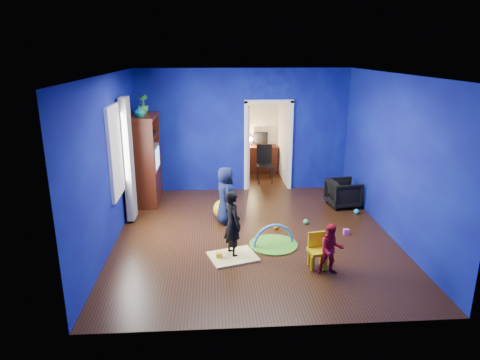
{
  "coord_description": "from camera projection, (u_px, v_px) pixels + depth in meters",
  "views": [
    {
      "loc": [
        -0.74,
        -7.25,
        3.28
      ],
      "look_at": [
        -0.23,
        0.4,
        0.95
      ],
      "focal_mm": 32.0,
      "sensor_mm": 36.0,
      "label": 1
    }
  ],
  "objects": [
    {
      "name": "alcove",
      "position": [
        264.0,
        132.0,
        11.06
      ],
      "size": [
        1.0,
        1.75,
        2.5
      ],
      "primitive_type": null,
      "color": "silver",
      "rests_on": "floor"
    },
    {
      "name": "study_desk",
      "position": [
        261.0,
        159.0,
        11.92
      ],
      "size": [
        0.88,
        0.44,
        0.75
      ],
      "primitive_type": "cube",
      "color": "#3D140A",
      "rests_on": "floor"
    },
    {
      "name": "child_black",
      "position": [
        233.0,
        224.0,
        7.0
      ],
      "size": [
        0.42,
        0.49,
        1.13
      ],
      "primitive_type": "imported",
      "rotation": [
        0.0,
        0.0,
        2.0
      ],
      "color": "black",
      "rests_on": "floor"
    },
    {
      "name": "doorway",
      "position": [
        268.0,
        147.0,
        10.28
      ],
      "size": [
        1.16,
        0.1,
        2.1
      ],
      "primitive_type": "cube",
      "color": "white",
      "rests_on": "floor"
    },
    {
      "name": "floor",
      "position": [
        254.0,
        235.0,
        7.92
      ],
      "size": [
        5.0,
        5.5,
        0.01
      ],
      "primitive_type": "cube",
      "color": "black",
      "rests_on": "ground"
    },
    {
      "name": "play_mat",
      "position": [
        273.0,
        245.0,
        7.51
      ],
      "size": [
        0.85,
        0.85,
        0.02
      ],
      "primitive_type": "cylinder",
      "color": "#369521",
      "rests_on": "floor"
    },
    {
      "name": "crt_tv",
      "position": [
        147.0,
        158.0,
        9.38
      ],
      "size": [
        0.46,
        0.7,
        0.54
      ],
      "primitive_type": "cube",
      "color": "silver",
      "rests_on": "tv_armoire"
    },
    {
      "name": "kid_chair",
      "position": [
        318.0,
        253.0,
        6.68
      ],
      "size": [
        0.32,
        0.32,
        0.5
      ],
      "primitive_type": "cube",
      "rotation": [
        0.0,
        0.0,
        0.17
      ],
      "color": "yellow",
      "rests_on": "floor"
    },
    {
      "name": "toy_0",
      "position": [
        325.0,
        241.0,
        7.57
      ],
      "size": [
        0.1,
        0.08,
        0.1
      ],
      "primitive_type": "cube",
      "color": "red",
      "rests_on": "floor"
    },
    {
      "name": "wall_back",
      "position": [
        243.0,
        131.0,
        10.13
      ],
      "size": [
        5.0,
        0.02,
        2.9
      ],
      "primitive_type": "cube",
      "color": "#0A0969",
      "rests_on": "floor"
    },
    {
      "name": "ceiling",
      "position": [
        256.0,
        74.0,
        7.08
      ],
      "size": [
        5.0,
        5.5,
        0.01
      ],
      "primitive_type": "cube",
      "color": "white",
      "rests_on": "wall_back"
    },
    {
      "name": "wall_front",
      "position": [
        278.0,
        218.0,
        4.88
      ],
      "size": [
        5.0,
        0.02,
        2.9
      ],
      "primitive_type": "cube",
      "color": "#0A0969",
      "rests_on": "floor"
    },
    {
      "name": "toddler_red",
      "position": [
        331.0,
        249.0,
        6.45
      ],
      "size": [
        0.39,
        0.31,
        0.8
      ],
      "primitive_type": "imported",
      "rotation": [
        0.0,
        0.0,
        -0.01
      ],
      "color": "red",
      "rests_on": "floor"
    },
    {
      "name": "curtain",
      "position": [
        128.0,
        160.0,
        8.27
      ],
      "size": [
        0.14,
        0.42,
        2.4
      ],
      "primitive_type": "cube",
      "color": "slate",
      "rests_on": "floor"
    },
    {
      "name": "yellow_blanket",
      "position": [
        233.0,
        257.0,
        7.06
      ],
      "size": [
        0.89,
        0.8,
        0.03
      ],
      "primitive_type": "cube",
      "rotation": [
        0.0,
        0.0,
        0.3
      ],
      "color": "#F2E07A",
      "rests_on": "floor"
    },
    {
      "name": "toy_2",
      "position": [
        219.0,
        256.0,
        7.01
      ],
      "size": [
        0.1,
        0.08,
        0.1
      ],
      "primitive_type": "cube",
      "color": "yellow",
      "rests_on": "floor"
    },
    {
      "name": "wall_left",
      "position": [
        110.0,
        161.0,
        7.34
      ],
      "size": [
        0.02,
        5.5,
        2.9
      ],
      "primitive_type": "cube",
      "color": "#0A0969",
      "rests_on": "floor"
    },
    {
      "name": "toy_3",
      "position": [
        306.0,
        222.0,
        8.4
      ],
      "size": [
        0.11,
        0.11,
        0.11
      ],
      "primitive_type": "sphere",
      "color": "green",
      "rests_on": "floor"
    },
    {
      "name": "wall_right",
      "position": [
        393.0,
        157.0,
        7.66
      ],
      "size": [
        0.02,
        5.5,
        2.9
      ],
      "primitive_type": "cube",
      "color": "#0A0969",
      "rests_on": "floor"
    },
    {
      "name": "toy_5",
      "position": [
        276.0,
        226.0,
        8.17
      ],
      "size": [
        0.11,
        0.11,
        0.11
      ],
      "primitive_type": "sphere",
      "color": "#FF980D",
      "rests_on": "floor"
    },
    {
      "name": "folding_chair",
      "position": [
        265.0,
        165.0,
        10.98
      ],
      "size": [
        0.4,
        0.4,
        0.92
      ],
      "primitive_type": "cube",
      "color": "black",
      "rests_on": "floor"
    },
    {
      "name": "window_left",
      "position": [
        115.0,
        151.0,
        7.65
      ],
      "size": [
        0.03,
        0.95,
        1.55
      ],
      "primitive_type": "cube",
      "color": "white",
      "rests_on": "wall_left"
    },
    {
      "name": "armchair",
      "position": [
        343.0,
        193.0,
        9.32
      ],
      "size": [
        0.73,
        0.71,
        0.59
      ],
      "primitive_type": "imported",
      "rotation": [
        0.0,
        0.0,
        1.71
      ],
      "color": "black",
      "rests_on": "floor"
    },
    {
      "name": "hopper_ball",
      "position": [
        223.0,
        209.0,
        8.67
      ],
      "size": [
        0.39,
        0.39,
        0.39
      ],
      "primitive_type": "sphere",
      "color": "yellow",
      "rests_on": "floor"
    },
    {
      "name": "book_shelf",
      "position": [
        261.0,
        99.0,
        11.54
      ],
      "size": [
        0.88,
        0.24,
        0.04
      ],
      "primitive_type": "cube",
      "color": "white",
      "rests_on": "study_desk"
    },
    {
      "name": "toy_1",
      "position": [
        357.0,
        211.0,
        8.93
      ],
      "size": [
        0.11,
        0.11,
        0.11
      ],
      "primitive_type": "sphere",
      "color": "#27A6DF",
      "rests_on": "floor"
    },
    {
      "name": "child_navy",
      "position": [
        226.0,
        195.0,
        8.32
      ],
      "size": [
        0.44,
        0.61,
        1.14
      ],
      "primitive_type": "imported",
      "rotation": [
        0.0,
        0.0,
        1.72
      ],
      "color": "#0E1635",
      "rests_on": "floor"
    },
    {
      "name": "toy_4",
      "position": [
        346.0,
        232.0,
        7.94
      ],
      "size": [
        0.1,
        0.08,
        0.1
      ],
      "primitive_type": "cube",
      "color": "#D04EB7",
      "rests_on": "floor"
    },
    {
      "name": "vase",
      "position": [
        140.0,
        111.0,
        8.78
      ],
      "size": [
        0.27,
        0.27,
        0.24
      ],
      "primitive_type": "imported",
      "rotation": [
        0.0,
        0.0,
        -0.18
      ],
      "color": "#0D5D68",
      "rests_on": "tv_armoire"
    },
    {
      "name": "desk_monitor",
      "position": [
        260.0,
        138.0,
        11.87
      ],
      "size": [
        0.4,
        0.05,
        0.32
      ],
      "primitive_type": "cube",
      "color": "black",
      "rests_on": "study_desk"
    },
    {
      "name": "desk_lamp",
      "position": [
        251.0,
        139.0,
        11.8
      ],
      "size": [
        0.14,
        0.14,
        0.14
      ],
      "primitive_type": "sphere",
      "color": "#FFD88C",
      "rests_on": "study_desk"
    },
    {
      "name": "toy_arch",
      "position": [
        273.0,
        244.0,
        7.51
      ],
      "size": [
        0.75,
        0.24,
        0.76
      ],
      "primitive_type": "torus",
      "rotation": [
        1.57,
        0.0,
        0.25
      ],
      "color": "#3F8CD8",
      "rests_on": "floor"
    },
    {
      "name": "potted_plant",
      "position": [
        143.0,
        104.0,
        9.26
      ],
      "size": [
        0.29,
        0.29,
        0.4
      ],
      "primitive_type": "imported",
      "rotation": [
        0.0,
        0.0,
        -0.36
      ],
      "color": "green",
      "rests_on": "tv_armoire"
    },
    {
      "name": "tv_armoire",
      "position": [
        145.0,
        160.0,
        9.39
      ],
      "size": [
        0.58,
        1.14,
        1.96
      ],
      "primitive_type": "cube",
      "color": "#380E09",
      "rests_on": "floor"
    }
  ]
}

